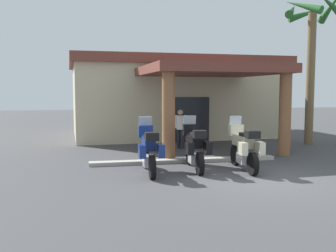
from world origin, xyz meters
name	(u,v)px	position (x,y,z in m)	size (l,w,h in m)	color
ground_plane	(263,179)	(0.00, 0.00, 0.00)	(80.00, 80.00, 0.00)	#424244
motel_building	(172,96)	(-0.16, 11.03, 2.10)	(11.21, 12.44, 4.10)	beige
motorcycle_blue	(149,150)	(-2.97, 1.29, 0.70)	(0.71, 2.21, 1.61)	black
motorcycle_black	(195,147)	(-1.52, 1.52, 0.70)	(0.73, 2.21, 1.61)	black
motorcycle_cream	(244,147)	(-0.08, 1.16, 0.70)	(0.72, 2.21, 1.61)	black
pedestrian	(180,126)	(-0.95, 5.81, 0.93)	(0.41, 0.39, 1.62)	black
palm_tree_near_portico	(312,38)	(5.05, 5.99, 4.73)	(2.60, 2.66, 6.73)	brown
curb_strip	(185,161)	(-1.52, 2.77, 0.06)	(6.34, 0.36, 0.12)	#ADA89E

